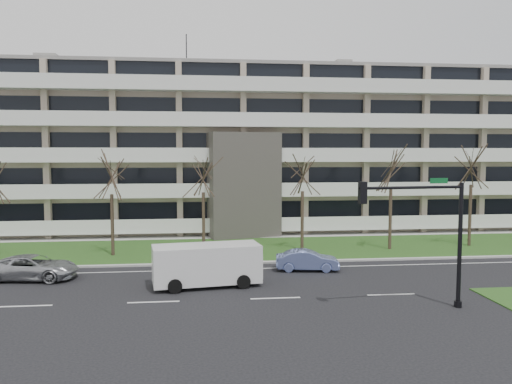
{
  "coord_description": "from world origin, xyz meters",
  "views": [
    {
      "loc": [
        -3.6,
        -24.17,
        7.22
      ],
      "look_at": [
        0.11,
        10.0,
        4.56
      ],
      "focal_mm": 35.0,
      "sensor_mm": 36.0,
      "label": 1
    }
  ],
  "objects": [
    {
      "name": "tree_5",
      "position": [
        10.4,
        11.57,
        6.53
      ],
      "size": [
        4.2,
        4.2,
        8.4
      ],
      "color": "#382B21",
      "rests_on": "ground"
    },
    {
      "name": "grass_verge",
      "position": [
        0.0,
        13.0,
        0.03
      ],
      "size": [
        90.0,
        10.0,
        0.06
      ],
      "primitive_type": "cube",
      "color": "#214B19",
      "rests_on": "ground"
    },
    {
      "name": "apartment_building",
      "position": [
        -0.01,
        25.32,
        7.61
      ],
      "size": [
        60.5,
        15.1,
        18.75
      ],
      "color": "tan",
      "rests_on": "ground"
    },
    {
      "name": "blue_sedan",
      "position": [
        2.83,
        5.67,
        0.64
      ],
      "size": [
        4.02,
        1.86,
        1.28
      ],
      "primitive_type": "imported",
      "rotation": [
        0.0,
        0.0,
        1.43
      ],
      "color": "#8094DE",
      "rests_on": "ground"
    },
    {
      "name": "sidewalk",
      "position": [
        0.0,
        18.5,
        0.04
      ],
      "size": [
        90.0,
        2.0,
        0.08
      ],
      "primitive_type": "cube",
      "color": "#B2B2AD",
      "rests_on": "ground"
    },
    {
      "name": "tree_4",
      "position": [
        3.79,
        12.0,
        6.15
      ],
      "size": [
        3.96,
        3.96,
        7.91
      ],
      "color": "#382B21",
      "rests_on": "ground"
    },
    {
      "name": "lane_edge_line",
      "position": [
        0.0,
        6.5,
        0.01
      ],
      "size": [
        90.0,
        0.12,
        0.01
      ],
      "primitive_type": "cube",
      "color": "white",
      "rests_on": "ground"
    },
    {
      "name": "tree_3",
      "position": [
        -3.51,
        12.41,
        6.08
      ],
      "size": [
        3.91,
        3.91,
        7.81
      ],
      "color": "#382B21",
      "rests_on": "ground"
    },
    {
      "name": "silver_pickup",
      "position": [
        -13.29,
        5.21,
        0.7
      ],
      "size": [
        5.31,
        2.99,
        1.4
      ],
      "primitive_type": "imported",
      "rotation": [
        0.0,
        0.0,
        1.43
      ],
      "color": "#ABADB2",
      "rests_on": "ground"
    },
    {
      "name": "curb",
      "position": [
        0.0,
        8.0,
        0.06
      ],
      "size": [
        90.0,
        0.35,
        0.12
      ],
      "primitive_type": "cube",
      "color": "#B2B2AD",
      "rests_on": "ground"
    },
    {
      "name": "white_van",
      "position": [
        -3.31,
        2.77,
        1.35
      ],
      "size": [
        6.05,
        3.01,
        2.25
      ],
      "rotation": [
        0.0,
        0.0,
        0.14
      ],
      "color": "white",
      "rests_on": "ground"
    },
    {
      "name": "tree_6",
      "position": [
        17.08,
        12.24,
        6.68
      ],
      "size": [
        4.29,
        4.29,
        8.59
      ],
      "color": "#382B21",
      "rests_on": "ground"
    },
    {
      "name": "ground",
      "position": [
        0.0,
        0.0,
        0.0
      ],
      "size": [
        160.0,
        160.0,
        0.0
      ],
      "primitive_type": "plane",
      "color": "black",
      "rests_on": "ground"
    },
    {
      "name": "traffic_signal",
      "position": [
        6.62,
        -2.53,
        3.95
      ],
      "size": [
        5.25,
        0.83,
        6.1
      ],
      "rotation": [
        0.0,
        0.0,
        0.1
      ],
      "color": "black",
      "rests_on": "ground"
    },
    {
      "name": "tree_2",
      "position": [
        -9.9,
        11.47,
        6.07
      ],
      "size": [
        3.9,
        3.9,
        7.8
      ],
      "color": "#382B21",
      "rests_on": "ground"
    }
  ]
}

